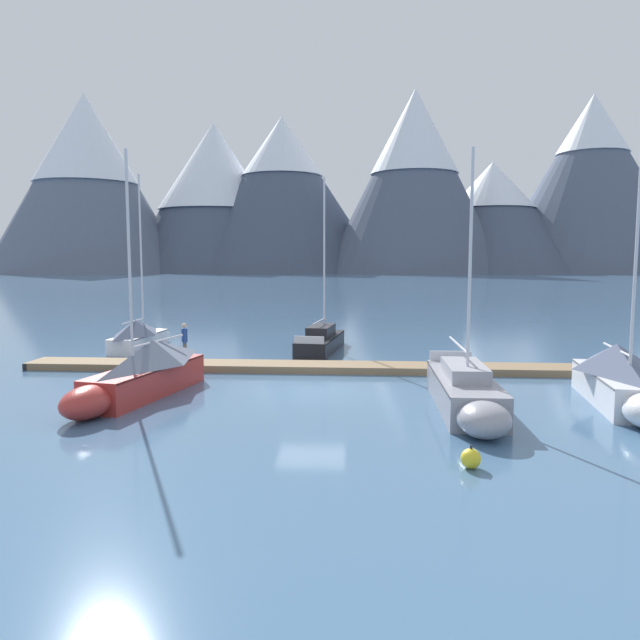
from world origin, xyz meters
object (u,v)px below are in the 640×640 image
(person_on_dock, at_px, (185,339))
(sailboat_second_berth, at_px, (142,371))
(sailboat_mid_dock_starboard, at_px, (466,392))
(sailboat_far_berth, at_px, (621,378))
(sailboat_mid_dock_port, at_px, (322,340))
(mooring_buoy_inner_mooring, at_px, (471,458))
(sailboat_nearest_berth, at_px, (140,334))

(person_on_dock, bearing_deg, sailboat_second_berth, -89.03)
(sailboat_mid_dock_starboard, relative_size, sailboat_far_berth, 0.90)
(sailboat_mid_dock_port, bearing_deg, mooring_buoy_inner_mooring, -76.12)
(sailboat_far_berth, relative_size, mooring_buoy_inner_mooring, 16.44)
(sailboat_nearest_berth, distance_m, sailboat_second_berth, 11.74)
(sailboat_second_berth, bearing_deg, person_on_dock, 90.97)
(sailboat_mid_dock_starboard, xyz_separation_m, mooring_buoy_inner_mooring, (-0.88, -5.21, -0.39))
(mooring_buoy_inner_mooring, bearing_deg, sailboat_second_berth, 146.84)
(sailboat_mid_dock_port, xyz_separation_m, mooring_buoy_inner_mooring, (4.34, -17.57, -0.32))
(person_on_dock, bearing_deg, sailboat_nearest_berth, 126.63)
(sailboat_mid_dock_port, distance_m, person_on_dock, 7.92)
(sailboat_second_berth, distance_m, sailboat_mid_dock_port, 12.39)
(sailboat_mid_dock_port, height_order, sailboat_mid_dock_starboard, sailboat_mid_dock_port)
(sailboat_second_berth, xyz_separation_m, sailboat_far_berth, (16.24, -0.41, 0.02))
(sailboat_mid_dock_port, xyz_separation_m, sailboat_mid_dock_starboard, (5.22, -12.36, 0.07))
(sailboat_far_berth, relative_size, person_on_dock, 5.39)
(sailboat_mid_dock_starboard, xyz_separation_m, sailboat_far_berth, (5.24, 0.99, 0.30))
(sailboat_nearest_berth, height_order, sailboat_far_berth, sailboat_nearest_berth)
(sailboat_second_berth, relative_size, sailboat_far_berth, 0.93)
(person_on_dock, bearing_deg, sailboat_mid_dock_port, 41.78)
(sailboat_mid_dock_starboard, distance_m, sailboat_far_berth, 5.34)
(sailboat_mid_dock_port, bearing_deg, person_on_dock, -138.22)
(sailboat_nearest_berth, bearing_deg, sailboat_far_berth, -29.39)
(sailboat_mid_dock_port, xyz_separation_m, person_on_dock, (-5.88, -5.25, 0.71))
(person_on_dock, distance_m, mooring_buoy_inner_mooring, 16.04)
(sailboat_second_berth, height_order, sailboat_mid_dock_port, sailboat_mid_dock_port)
(sailboat_second_berth, bearing_deg, sailboat_nearest_berth, 110.18)
(sailboat_mid_dock_starboard, height_order, person_on_dock, sailboat_mid_dock_starboard)
(sailboat_mid_dock_starboard, bearing_deg, sailboat_second_berth, 172.72)
(sailboat_nearest_berth, relative_size, person_on_dock, 5.51)
(sailboat_nearest_berth, height_order, person_on_dock, sailboat_nearest_berth)
(sailboat_mid_dock_port, relative_size, mooring_buoy_inner_mooring, 16.46)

